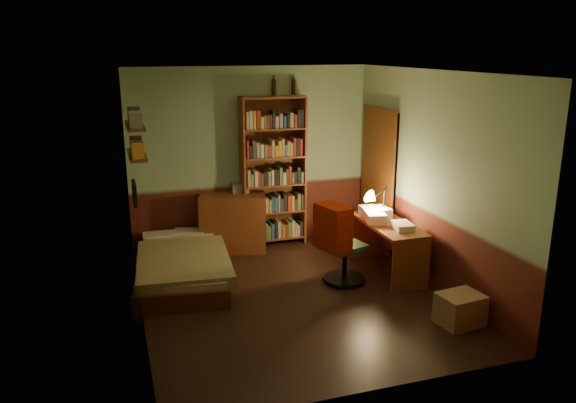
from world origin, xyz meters
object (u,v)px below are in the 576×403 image
object	(u,v)px
bed	(181,256)
cardboard_box_a	(460,309)
mini_stereo	(240,188)
desk_lamp	(384,195)
dresser	(233,223)
office_chair	(345,249)
bookshelf	(273,172)
desk	(387,248)
cardboard_box_b	(462,317)

from	to	relation	value
bed	cardboard_box_a	xyz separation A→B (m)	(2.65, -2.16, -0.13)
mini_stereo	cardboard_box_a	xyz separation A→B (m)	(1.66, -3.08, -0.72)
bed	desk_lamp	bearing A→B (deg)	-0.57
bed	dresser	size ratio (longest dim) A/B	2.13
mini_stereo	office_chair	xyz separation A→B (m)	(0.94, -1.67, -0.45)
dresser	office_chair	bearing A→B (deg)	-41.69
bookshelf	desk	bearing A→B (deg)	-55.07
office_chair	cardboard_box_a	distance (m)	1.60
bed	dresser	xyz separation A→B (m)	(0.84, 0.80, 0.12)
desk	cardboard_box_b	world-z (taller)	desk
bed	desk	world-z (taller)	desk
bed	cardboard_box_b	world-z (taller)	bed
bookshelf	desk	distance (m)	2.02
mini_stereo	cardboard_box_b	size ratio (longest dim) A/B	0.81
bookshelf	mini_stereo	bearing A→B (deg)	174.60
desk	desk_lamp	world-z (taller)	desk_lamp
desk_lamp	mini_stereo	bearing A→B (deg)	146.70
desk	cardboard_box_a	bearing A→B (deg)	-86.49
dresser	cardboard_box_a	bearing A→B (deg)	-45.21
cardboard_box_b	desk_lamp	bearing A→B (deg)	90.35
bookshelf	office_chair	bearing A→B (deg)	-75.44
desk	bookshelf	bearing A→B (deg)	126.14
dresser	cardboard_box_a	size ratio (longest dim) A/B	2.07
cardboard_box_b	desk	bearing A→B (deg)	92.51
bookshelf	office_chair	xyz separation A→B (m)	(0.45, -1.63, -0.66)
mini_stereo	desk_lamp	distance (m)	2.09
dresser	mini_stereo	bearing A→B (deg)	53.83
bookshelf	desk_lamp	size ratio (longest dim) A/B	3.66
desk_lamp	bed	bearing A→B (deg)	176.91
dresser	cardboard_box_b	size ratio (longest dim) A/B	3.10
cardboard_box_b	cardboard_box_a	bearing A→B (deg)	79.02
bookshelf	cardboard_box_b	bearing A→B (deg)	-70.19
bed	bookshelf	world-z (taller)	bookshelf
bookshelf	office_chair	world-z (taller)	bookshelf
cardboard_box_b	mini_stereo	bearing A→B (deg)	117.76
office_chair	desk	bearing A→B (deg)	-5.79
cardboard_box_b	bookshelf	bearing A→B (deg)	110.54
desk_lamp	office_chair	bearing A→B (deg)	-147.00
desk	mini_stereo	bearing A→B (deg)	135.86
mini_stereo	bookshelf	distance (m)	0.53
mini_stereo	desk	xyz separation A→B (m)	(1.58, -1.56, -0.55)
bed	desk_lamp	xyz separation A→B (m)	(2.63, -0.38, 0.68)
desk_lamp	dresser	bearing A→B (deg)	151.77
cardboard_box_a	cardboard_box_b	world-z (taller)	cardboard_box_a
desk	cardboard_box_b	size ratio (longest dim) A/B	4.21
office_chair	cardboard_box_a	world-z (taller)	office_chair
cardboard_box_a	cardboard_box_b	xyz separation A→B (m)	(-0.01, -0.06, -0.06)
desk	desk_lamp	size ratio (longest dim) A/B	2.12
dresser	desk_lamp	size ratio (longest dim) A/B	1.56
desk	desk_lamp	xyz separation A→B (m)	(0.06, 0.26, 0.64)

